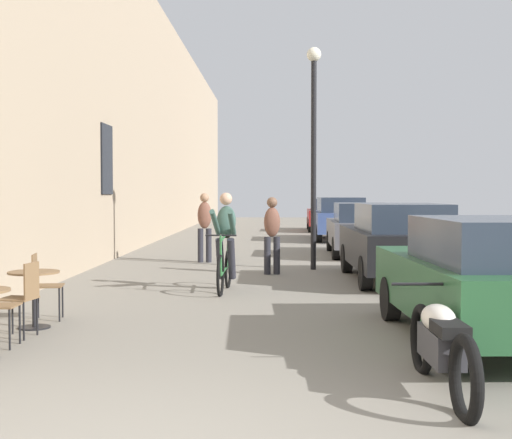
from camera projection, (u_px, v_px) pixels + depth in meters
building_facade_left at (106, 95)px, 18.35m from camera, size 0.54×68.00×8.45m
cafe_table_mid at (34, 287)px, 8.96m from camera, size 0.64×0.64×0.72m
cafe_chair_mid_toward_street at (43, 282)px, 9.53m from camera, size 0.44×0.44×0.89m
cafe_chair_mid_toward_wall at (24, 294)px, 8.38m from camera, size 0.44×0.44×0.89m
cyclist_on_bicycle at (225, 244)px, 12.39m from camera, size 0.52×1.76×1.74m
pedestrian_near at (272, 231)px, 14.82m from camera, size 0.38×0.30×1.61m
pedestrian_mid at (205, 223)px, 17.35m from camera, size 0.36×0.27×1.69m
street_lamp at (314, 129)px, 15.65m from camera, size 0.32×0.32×4.90m
parked_car_nearest at (484, 278)px, 8.06m from camera, size 1.83×4.10×1.44m
parked_car_second at (398, 241)px, 13.64m from camera, size 1.84×4.25×1.50m
parked_car_third at (361, 228)px, 19.22m from camera, size 1.78×4.06×1.43m
parked_car_fourth at (339, 218)px, 25.41m from camera, size 1.84×4.32×1.53m
parked_car_fifth at (327, 214)px, 31.36m from camera, size 1.79×4.07×1.43m
parked_motorcycle at (442, 346)px, 6.08m from camera, size 0.62×2.15×0.92m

